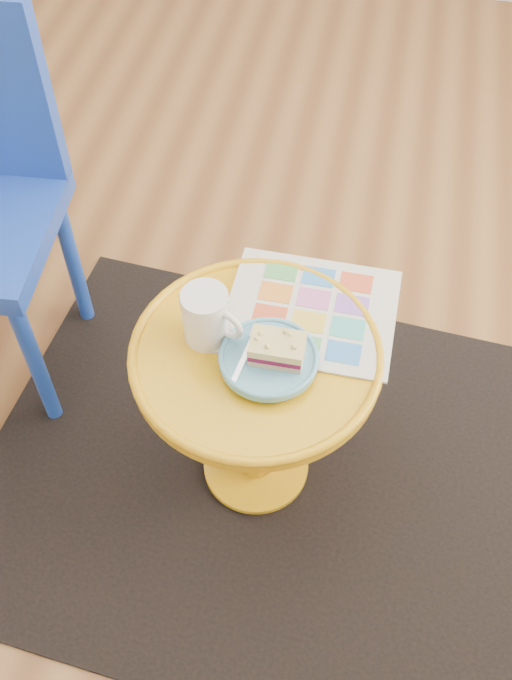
% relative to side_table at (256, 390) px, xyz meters
% --- Properties ---
extents(floor, '(4.00, 4.00, 0.00)m').
position_rel_side_table_xyz_m(floor, '(-0.51, 0.40, -0.34)').
color(floor, brown).
rests_on(floor, ground).
extents(rug, '(1.39, 1.21, 0.01)m').
position_rel_side_table_xyz_m(rug, '(0.00, 0.00, -0.34)').
color(rug, black).
rests_on(rug, ground).
extents(side_table, '(0.50, 0.50, 0.47)m').
position_rel_side_table_xyz_m(side_table, '(0.00, 0.00, 0.00)').
color(side_table, gold).
rests_on(side_table, ground).
extents(newspaper, '(0.35, 0.30, 0.01)m').
position_rel_side_table_xyz_m(newspaper, '(0.09, 0.12, 0.14)').
color(newspaper, silver).
rests_on(newspaper, side_table).
extents(mug, '(0.13, 0.09, 0.12)m').
position_rel_side_table_xyz_m(mug, '(-0.10, 0.02, 0.20)').
color(mug, white).
rests_on(mug, side_table).
extents(plate, '(0.19, 0.19, 0.02)m').
position_rel_side_table_xyz_m(plate, '(0.03, -0.03, 0.15)').
color(plate, '#5FA8CA').
rests_on(plate, newspaper).
extents(cake_slice, '(0.10, 0.07, 0.05)m').
position_rel_side_table_xyz_m(cake_slice, '(0.04, -0.02, 0.18)').
color(cake_slice, '#D3BC8C').
rests_on(cake_slice, plate).
extents(fork, '(0.04, 0.14, 0.00)m').
position_rel_side_table_xyz_m(fork, '(-0.01, -0.02, 0.16)').
color(fork, silver).
rests_on(fork, plate).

